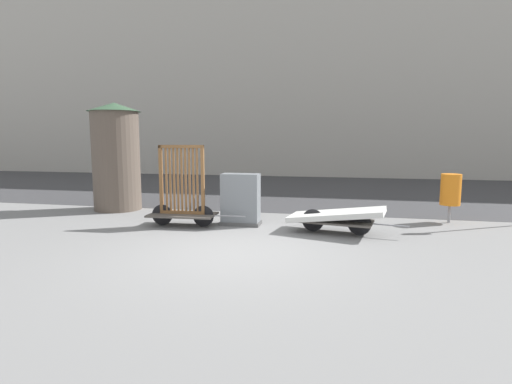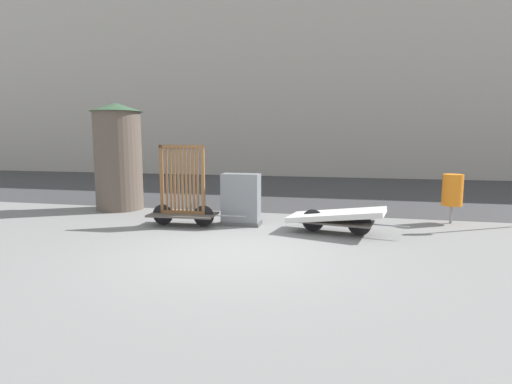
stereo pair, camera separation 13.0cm
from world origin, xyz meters
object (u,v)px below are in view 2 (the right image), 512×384
advertising_column (118,156)px  utility_cabinet (241,201)px  bike_cart_with_mattress (336,216)px  trash_bin (453,190)px  bike_cart_with_bedframe (183,199)px

advertising_column → utility_cabinet: bearing=-18.0°
bike_cart_with_mattress → trash_bin: trash_bin is taller
utility_cabinet → advertising_column: (-3.89, 1.26, 0.96)m
utility_cabinet → trash_bin: bearing=14.8°
advertising_column → trash_bin: bearing=-0.0°
utility_cabinet → advertising_column: size_ratio=0.40×
advertising_column → bike_cart_with_mattress: bearing=-15.3°
utility_cabinet → advertising_column: 4.20m
bike_cart_with_bedframe → utility_cabinet: size_ratio=1.88×
bike_cart_with_mattress → utility_cabinet: utility_cabinet is taller
utility_cabinet → advertising_column: advertising_column is taller
trash_bin → advertising_column: bearing=180.0°
trash_bin → advertising_column: advertising_column is taller
bike_cart_with_bedframe → trash_bin: bike_cart_with_bedframe is taller
bike_cart_with_mattress → trash_bin: (2.60, 1.66, 0.42)m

